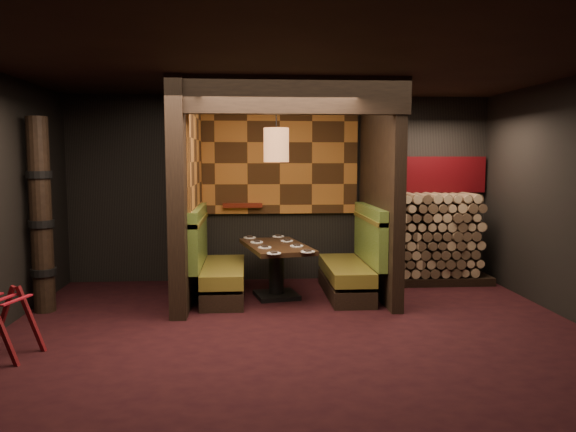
# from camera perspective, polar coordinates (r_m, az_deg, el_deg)

# --- Properties ---
(floor) EXTENTS (6.50, 5.50, 0.02)m
(floor) POSITION_cam_1_polar(r_m,az_deg,el_deg) (6.25, 0.88, -11.89)
(floor) COLOR black
(floor) RESTS_ON ground
(ceiling) EXTENTS (6.50, 5.50, 0.02)m
(ceiling) POSITION_cam_1_polar(r_m,az_deg,el_deg) (6.03, 0.92, 15.07)
(ceiling) COLOR black
(ceiling) RESTS_ON ground
(wall_back) EXTENTS (6.50, 0.02, 2.85)m
(wall_back) POSITION_cam_1_polar(r_m,az_deg,el_deg) (8.72, -0.69, 2.79)
(wall_back) COLOR black
(wall_back) RESTS_ON ground
(wall_front) EXTENTS (6.50, 0.02, 2.85)m
(wall_front) POSITION_cam_1_polar(r_m,az_deg,el_deg) (3.24, 5.19, -2.57)
(wall_front) COLOR black
(wall_front) RESTS_ON ground
(partition_left) EXTENTS (0.20, 2.20, 2.85)m
(partition_left) POSITION_cam_1_polar(r_m,az_deg,el_deg) (7.64, -10.36, 2.25)
(partition_left) COLOR black
(partition_left) RESTS_ON floor
(partition_right) EXTENTS (0.15, 2.10, 2.85)m
(partition_right) POSITION_cam_1_polar(r_m,az_deg,el_deg) (7.86, 9.29, 2.37)
(partition_right) COLOR black
(partition_right) RESTS_ON floor
(header_beam) EXTENTS (2.85, 0.18, 0.44)m
(header_beam) POSITION_cam_1_polar(r_m,az_deg,el_deg) (6.68, 0.16, 12.18)
(header_beam) COLOR black
(header_beam) RESTS_ON partition_left
(tapa_back_panel) EXTENTS (2.40, 0.06, 1.55)m
(tapa_back_panel) POSITION_cam_1_polar(r_m,az_deg,el_deg) (8.65, -0.84, 5.38)
(tapa_back_panel) COLOR #AD6627
(tapa_back_panel) RESTS_ON wall_back
(tapa_side_panel) EXTENTS (0.04, 1.85, 1.45)m
(tapa_side_panel) POSITION_cam_1_polar(r_m,az_deg,el_deg) (7.78, -9.39, 5.46)
(tapa_side_panel) COLOR #AD6627
(tapa_side_panel) RESTS_ON partition_left
(lacquer_shelf) EXTENTS (0.60, 0.12, 0.07)m
(lacquer_shelf) POSITION_cam_1_polar(r_m,az_deg,el_deg) (8.61, -4.64, 1.10)
(lacquer_shelf) COLOR #621C10
(lacquer_shelf) RESTS_ON wall_back
(booth_bench_left) EXTENTS (0.68, 1.60, 1.14)m
(booth_bench_left) POSITION_cam_1_polar(r_m,az_deg,el_deg) (7.74, -7.34, -5.32)
(booth_bench_left) COLOR black
(booth_bench_left) RESTS_ON floor
(booth_bench_right) EXTENTS (0.68, 1.60, 1.14)m
(booth_bench_right) POSITION_cam_1_polar(r_m,az_deg,el_deg) (7.86, 6.63, -5.13)
(booth_bench_right) COLOR black
(booth_bench_right) RESTS_ON floor
(dining_table) EXTENTS (1.02, 1.51, 0.73)m
(dining_table) POSITION_cam_1_polar(r_m,az_deg,el_deg) (7.66, -1.19, -4.64)
(dining_table) COLOR black
(dining_table) RESTS_ON floor
(place_settings) EXTENTS (0.90, 1.66, 0.03)m
(place_settings) POSITION_cam_1_polar(r_m,az_deg,el_deg) (7.62, -1.20, -2.83)
(place_settings) COLOR white
(place_settings) RESTS_ON dining_table
(pendant_lamp) EXTENTS (0.33, 0.33, 1.00)m
(pendant_lamp) POSITION_cam_1_polar(r_m,az_deg,el_deg) (7.48, -1.20, 7.23)
(pendant_lamp) COLOR #A1653B
(pendant_lamp) RESTS_ON ceiling
(luggage_rack) EXTENTS (0.73, 0.59, 0.69)m
(luggage_rack) POSITION_cam_1_polar(r_m,az_deg,el_deg) (6.11, -26.97, -9.53)
(luggage_rack) COLOR #4F0B0F
(luggage_rack) RESTS_ON floor
(totem_column) EXTENTS (0.31, 0.31, 2.40)m
(totem_column) POSITION_cam_1_polar(r_m,az_deg,el_deg) (7.50, -23.80, -0.06)
(totem_column) COLOR black
(totem_column) RESTS_ON floor
(firewood_stack) EXTENTS (1.73, 0.70, 1.36)m
(firewood_stack) POSITION_cam_1_polar(r_m,az_deg,el_deg) (8.82, 14.47, -2.22)
(firewood_stack) COLOR black
(firewood_stack) RESTS_ON floor
(mosaic_header) EXTENTS (1.83, 0.10, 0.56)m
(mosaic_header) POSITION_cam_1_polar(r_m,az_deg,el_deg) (9.06, 13.96, 4.11)
(mosaic_header) COLOR maroon
(mosaic_header) RESTS_ON wall_back
(bay_front_post) EXTENTS (0.08, 0.08, 2.85)m
(bay_front_post) POSITION_cam_1_polar(r_m,az_deg,el_deg) (8.13, 9.49, 2.48)
(bay_front_post) COLOR black
(bay_front_post) RESTS_ON floor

